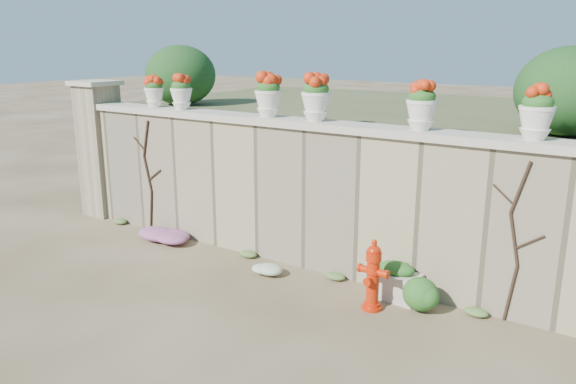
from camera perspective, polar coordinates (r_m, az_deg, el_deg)
The scene contains 20 objects.
ground at distance 7.20m, azimuth -8.28°, elevation -11.01°, with size 80.00×80.00×0.00m, color brown.
stone_wall at distance 8.18m, azimuth -0.11°, elevation -0.18°, with size 8.00×0.40×2.00m, color #978865.
wall_cap at distance 7.98m, azimuth -0.11°, elevation 7.12°, with size 8.10×0.52×0.10m, color beige.
gate_pillar at distance 10.95m, azimuth -18.50°, elevation 4.26°, with size 0.72×0.72×2.48m.
raised_fill at distance 10.92m, azimuth 9.33°, elevation 3.44°, with size 9.00×6.00×2.00m, color #384C23.
back_shrub_left at distance 10.88m, azimuth -10.84°, elevation 11.57°, with size 1.30×1.30×1.10m, color #143814.
back_shrub_right at distance 7.84m, azimuth 26.67°, elevation 9.12°, with size 1.30×1.30×1.10m, color #143814.
vine_left at distance 9.74m, azimuth -14.02°, elevation 1.76°, with size 0.60×0.04×1.91m.
vine_right at distance 6.79m, azimuth 22.07°, elevation -4.57°, with size 0.60×0.04×1.91m.
fire_hydrant at distance 6.85m, azimuth 8.63°, elevation -8.31°, with size 0.38×0.27×0.88m.
planter_box at distance 7.26m, azimuth 10.92°, elevation -8.92°, with size 0.62×0.39×0.49m.
green_shrub at distance 6.96m, azimuth 13.08°, elevation -9.89°, with size 0.54×0.49×0.51m, color #1E5119.
magenta_clump at distance 9.33m, azimuth -12.42°, elevation -4.24°, with size 0.95×0.63×0.25m, color #D029C1.
white_flowers at distance 7.86m, azimuth -1.75°, elevation -7.80°, with size 0.54×0.43×0.19m, color white.
urn_pot_0 at distance 9.67m, azimuth -13.44°, elevation 9.88°, with size 0.33×0.33×0.51m.
urn_pot_1 at distance 9.22m, azimuth -10.79°, elevation 9.91°, with size 0.35×0.35×0.55m.
urn_pot_2 at distance 8.12m, azimuth -2.01°, elevation 9.75°, with size 0.39×0.39×0.61m.
urn_pot_3 at distance 7.68m, azimuth 2.86°, elevation 9.52°, with size 0.40×0.40×0.63m.
urn_pot_4 at distance 7.04m, azimuth 13.42°, elevation 8.49°, with size 0.38×0.38×0.59m.
urn_pot_5 at distance 6.70m, azimuth 23.95°, elevation 7.35°, with size 0.38×0.38×0.60m.
Camera 1 is at (4.41, -4.76, 3.12)m, focal length 35.00 mm.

